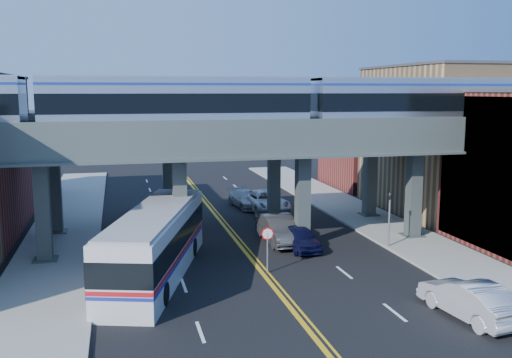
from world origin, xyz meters
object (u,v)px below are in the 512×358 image
car_parked_curb (469,299)px  transit_bus (156,244)px  car_lane_a (300,238)px  car_lane_c (266,201)px  stop_sign (267,242)px  traffic_signal (389,214)px  car_lane_b (279,229)px  car_lane_d (246,199)px  transit_train (177,103)px

car_parked_curb → transit_bus: bearing=-42.4°
car_lane_a → car_lane_c: car_lane_c is taller
stop_sign → traffic_signal: traffic_signal is taller
car_lane_b → car_lane_d: size_ratio=1.09×
traffic_signal → stop_sign: bearing=-161.4°
car_lane_b → car_parked_curb: car_lane_b is taller
car_lane_b → transit_train: bearing=-172.3°
transit_train → car_parked_curb: 19.50m
transit_train → traffic_signal: transit_train is taller
car_lane_c → car_lane_a: bearing=-97.8°
car_lane_b → car_lane_c: 10.17m
stop_sign → transit_train: bearing=130.7°
car_lane_a → car_lane_b: size_ratio=0.80×
transit_bus → car_lane_b: size_ratio=2.53×
car_lane_a → car_parked_curb: (3.86, -12.53, 0.11)m
car_lane_a → car_lane_b: car_lane_b is taller
transit_train → stop_sign: size_ratio=18.67×
car_lane_d → car_parked_curb: car_parked_curb is taller
traffic_signal → transit_bus: 15.10m
transit_bus → car_lane_d: bearing=-10.5°
car_lane_a → traffic_signal: bearing=-13.8°
car_lane_a → car_parked_curb: 13.11m
car_lane_a → car_parked_curb: bearing=-74.7°
car_lane_c → car_lane_d: 2.32m
car_lane_a → car_parked_curb: size_ratio=0.84×
car_lane_a → car_lane_d: car_lane_a is taller
car_lane_b → car_lane_c: (1.70, 10.03, -0.05)m
car_lane_d → transit_bus: bearing=-125.3°
car_lane_b → car_lane_d: (0.46, 11.98, -0.18)m
traffic_signal → car_lane_c: (-4.78, 13.05, -1.43)m
car_lane_c → car_parked_curb: car_parked_curb is taller
transit_train → car_lane_d: transit_train is taller
traffic_signal → transit_bus: size_ratio=0.29×
transit_train → car_lane_d: size_ratio=9.68×
traffic_signal → car_lane_a: bearing=168.0°
car_lane_b → car_parked_curb: (4.71, -14.35, -0.04)m
car_lane_a → car_lane_c: bearing=84.1°
transit_train → car_parked_curb: size_ratio=9.32×
transit_bus → car_lane_b: 9.90m
stop_sign → car_lane_c: bearing=75.6°
transit_train → car_lane_d: (7.18, 13.01, -8.61)m
transit_bus → stop_sign: bearing=-82.1°
stop_sign → car_parked_curb: 11.00m
stop_sign → car_lane_b: 6.55m
transit_train → transit_bus: bearing=-113.6°
stop_sign → car_lane_a: 5.42m
transit_bus → car_lane_b: (8.48, 5.04, -0.90)m
car_lane_d → car_parked_curb: size_ratio=0.96×
transit_bus → car_lane_a: size_ratio=3.16×
transit_train → car_lane_b: size_ratio=8.88×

